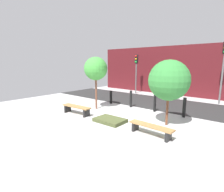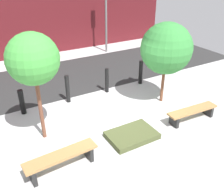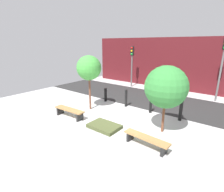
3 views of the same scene
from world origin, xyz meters
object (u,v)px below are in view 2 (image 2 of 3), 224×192
at_px(bollard_left, 68,89).
at_px(bench_left, 61,158).
at_px(planter_bed, 132,135).
at_px(bollard_far_left, 22,102).
at_px(traffic_light_mid_west, 106,1).
at_px(bench_right, 192,112).
at_px(bollard_right, 141,72).
at_px(tree_behind_right_bench, 166,49).
at_px(tree_behind_left_bench, 33,59).
at_px(bollard_center, 107,80).

bearing_deg(bollard_left, bench_left, -113.75).
bearing_deg(planter_bed, bollard_far_left, 129.34).
height_order(bollard_far_left, traffic_light_mid_west, traffic_light_mid_west).
height_order(bench_right, bollard_right, bollard_right).
height_order(tree_behind_right_bench, bollard_far_left, tree_behind_right_bench).
bearing_deg(bench_right, bollard_left, 137.06).
distance_m(bollard_left, traffic_light_mid_west, 6.77).
relative_size(tree_behind_left_bench, tree_behind_right_bench, 1.07).
bearing_deg(bench_right, bollard_far_left, 149.14).
bearing_deg(bollard_center, bollard_right, 0.00).
distance_m(bollard_center, bollard_right, 1.67).
distance_m(planter_bed, bollard_right, 3.98).
bearing_deg(tree_behind_left_bench, bench_left, -90.00).
height_order(tree_behind_right_bench, bollard_left, tree_behind_right_bench).
xyz_separation_m(bollard_far_left, bollard_left, (1.67, 0.00, 0.09)).
bearing_deg(bollard_center, bench_right, -66.25).
bearing_deg(planter_bed, bollard_right, 50.66).
relative_size(bollard_left, bollard_right, 1.03).
bearing_deg(tree_behind_right_bench, traffic_light_mid_west, 79.87).
relative_size(bench_right, bollard_center, 1.81).
bearing_deg(bollard_far_left, tree_behind_left_bench, -82.03).
relative_size(planter_bed, bollard_far_left, 1.61).
distance_m(bench_right, bollard_center, 3.57).
height_order(bollard_right, traffic_light_mid_west, traffic_light_mid_west).
bearing_deg(bench_right, tree_behind_left_bench, 164.49).
height_order(planter_bed, traffic_light_mid_west, traffic_light_mid_west).
xyz_separation_m(planter_bed, bollard_far_left, (-2.51, 3.06, 0.37)).
distance_m(bench_right, planter_bed, 2.29).
xyz_separation_m(bench_right, bollard_right, (0.24, 3.26, 0.22)).
distance_m(tree_behind_right_bench, bollard_left, 3.86).
relative_size(planter_bed, traffic_light_mid_west, 0.35).
height_order(tree_behind_left_bench, bollard_far_left, tree_behind_left_bench).
height_order(planter_bed, tree_behind_right_bench, tree_behind_right_bench).
xyz_separation_m(bollard_center, bollard_right, (1.67, 0.00, 0.01)).
height_order(planter_bed, bollard_right, bollard_right).
distance_m(bollard_left, bollard_right, 3.35).
bearing_deg(tree_behind_left_bench, traffic_light_mid_west, 48.45).
bearing_deg(bollard_far_left, bollard_right, 0.00).
distance_m(planter_bed, bollard_center, 3.20).
distance_m(planter_bed, bollard_far_left, 3.98).
xyz_separation_m(bollard_left, bollard_right, (3.35, 0.00, -0.02)).
distance_m(tree_behind_left_bench, traffic_light_mid_west, 8.59).
bearing_deg(bollard_far_left, traffic_light_mid_west, 38.52).
height_order(bench_right, planter_bed, bench_right).
bearing_deg(bollard_right, bollard_center, 180.00).
bearing_deg(traffic_light_mid_west, tree_behind_right_bench, -100.13).
bearing_deg(traffic_light_mid_west, bench_left, -125.49).
xyz_separation_m(bench_right, traffic_light_mid_west, (1.15, 7.98, 2.56)).
height_order(bollard_left, traffic_light_mid_west, traffic_light_mid_west).
height_order(bench_right, traffic_light_mid_west, traffic_light_mid_west).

